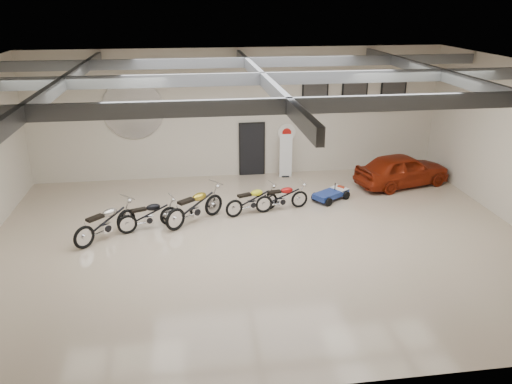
{
  "coord_description": "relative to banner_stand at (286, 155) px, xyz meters",
  "views": [
    {
      "loc": [
        -2.0,
        -13.05,
        6.75
      ],
      "look_at": [
        0.0,
        1.2,
        1.1
      ],
      "focal_mm": 35.0,
      "sensor_mm": 36.0,
      "label": 1
    }
  ],
  "objects": [
    {
      "name": "ceiling_beams",
      "position": [
        -1.8,
        -5.5,
        3.85
      ],
      "size": [
        15.8,
        11.8,
        0.32
      ],
      "primitive_type": null,
      "color": "slate",
      "rests_on": "ceiling"
    },
    {
      "name": "motorcycle_silver",
      "position": [
        -6.35,
        -4.7,
        -0.34
      ],
      "size": [
        1.99,
        1.96,
        1.11
      ],
      "primitive_type": null,
      "rotation": [
        0.0,
        0.0,
        0.77
      ],
      "color": "silver",
      "rests_on": "floor"
    },
    {
      "name": "go_kart",
      "position": [
        1.24,
        -2.58,
        -0.59
      ],
      "size": [
        1.81,
        1.53,
        0.6
      ],
      "primitive_type": null,
      "rotation": [
        0.0,
        0.0,
        0.57
      ],
      "color": "navy",
      "rests_on": "floor"
    },
    {
      "name": "logo_plaque",
      "position": [
        -5.8,
        0.45,
        1.9
      ],
      "size": [
        2.3,
        0.06,
        1.16
      ],
      "primitive_type": null,
      "color": "silver",
      "rests_on": "back_wall"
    },
    {
      "name": "motorcycle_red",
      "position": [
        -0.77,
        -3.29,
        -0.42
      ],
      "size": [
        1.93,
        0.94,
        0.96
      ],
      "primitive_type": null,
      "rotation": [
        0.0,
        0.0,
        0.21
      ],
      "color": "silver",
      "rests_on": "floor"
    },
    {
      "name": "banner_stand",
      "position": [
        0.0,
        0.0,
        0.0
      ],
      "size": [
        0.5,
        0.23,
        1.79
      ],
      "primitive_type": null,
      "rotation": [
        0.0,
        0.0,
        -0.07
      ],
      "color": "white",
      "rests_on": "floor"
    },
    {
      "name": "motorcycle_black",
      "position": [
        -5.14,
        -4.19,
        -0.4
      ],
      "size": [
        1.98,
        1.21,
        0.99
      ],
      "primitive_type": null,
      "rotation": [
        0.0,
        0.0,
        0.35
      ],
      "color": "silver",
      "rests_on": "floor"
    },
    {
      "name": "motorcycle_gold",
      "position": [
        -3.7,
        -3.9,
        -0.31
      ],
      "size": [
        2.19,
        1.93,
        1.16
      ],
      "primitive_type": null,
      "rotation": [
        0.0,
        0.0,
        0.67
      ],
      "color": "silver",
      "rests_on": "floor"
    },
    {
      "name": "poster_right",
      "position": [
        4.4,
        0.46,
        2.2
      ],
      "size": [
        1.05,
        0.08,
        1.35
      ],
      "primitive_type": null,
      "color": "black",
      "rests_on": "back_wall"
    },
    {
      "name": "back_wall",
      "position": [
        -1.8,
        0.5,
        1.6
      ],
      "size": [
        16.0,
        0.02,
        5.0
      ],
      "primitive_type": "cube",
      "color": "beige",
      "rests_on": "floor"
    },
    {
      "name": "oil_sign",
      "position": [
        0.1,
        0.45,
        0.8
      ],
      "size": [
        0.72,
        0.1,
        0.72
      ],
      "primitive_type": null,
      "color": "white",
      "rests_on": "back_wall"
    },
    {
      "name": "floor",
      "position": [
        -1.8,
        -5.5,
        -0.9
      ],
      "size": [
        16.0,
        12.0,
        0.01
      ],
      "primitive_type": "cube",
      "color": "tan",
      "rests_on": "ground"
    },
    {
      "name": "door",
      "position": [
        -1.3,
        0.45,
        0.15
      ],
      "size": [
        0.92,
        0.08,
        2.1
      ],
      "primitive_type": "cube",
      "color": "black",
      "rests_on": "back_wall"
    },
    {
      "name": "poster_mid",
      "position": [
        2.8,
        0.46,
        2.2
      ],
      "size": [
        1.05,
        0.08,
        1.35
      ],
      "primitive_type": null,
      "color": "black",
      "rests_on": "back_wall"
    },
    {
      "name": "vintage_car",
      "position": [
        4.2,
        -1.57,
        -0.27
      ],
      "size": [
        2.37,
        3.94,
        1.26
      ],
      "primitive_type": "imported",
      "rotation": [
        0.0,
        0.0,
        1.83
      ],
      "color": "maroon",
      "rests_on": "floor"
    },
    {
      "name": "motorcycle_yellow",
      "position": [
        -1.81,
        -3.43,
        -0.41
      ],
      "size": [
        1.97,
        1.19,
        0.98
      ],
      "primitive_type": null,
      "rotation": [
        0.0,
        0.0,
        0.35
      ],
      "color": "silver",
      "rests_on": "floor"
    },
    {
      "name": "ceiling",
      "position": [
        -1.8,
        -5.5,
        4.1
      ],
      "size": [
        16.0,
        12.0,
        0.01
      ],
      "primitive_type": "cube",
      "color": "slate",
      "rests_on": "back_wall"
    },
    {
      "name": "poster_left",
      "position": [
        1.2,
        0.46,
        2.2
      ],
      "size": [
        1.05,
        0.08,
        1.35
      ],
      "primitive_type": null,
      "color": "black",
      "rests_on": "back_wall"
    }
  ]
}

